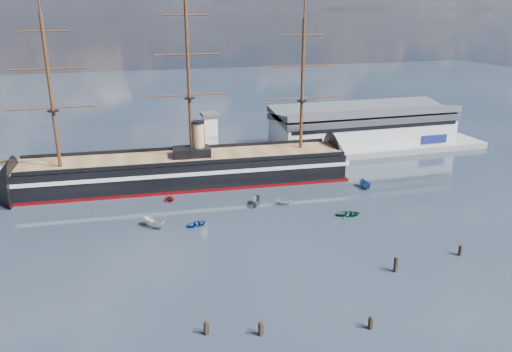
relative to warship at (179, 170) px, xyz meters
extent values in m
plane|color=#1C242C|center=(8.57, -20.00, -4.04)|extent=(600.00, 600.00, 0.00)
cube|color=slate|center=(18.57, 16.00, -4.04)|extent=(180.00, 18.00, 2.00)
cube|color=#B7BABC|center=(66.57, 20.00, 2.96)|extent=(62.00, 20.00, 10.00)
cube|color=#3F4247|center=(66.57, 20.00, 8.56)|extent=(63.00, 21.00, 2.00)
cube|color=silver|center=(11.57, 13.00, 4.96)|extent=(4.00, 4.00, 14.00)
cube|color=#3F4247|center=(11.57, 13.00, 12.46)|extent=(5.00, 5.00, 1.00)
cube|color=black|center=(1.73, 0.00, -0.04)|extent=(88.89, 21.97, 7.00)
cube|color=silver|center=(1.73, 0.00, 1.16)|extent=(90.90, 22.35, 1.00)
cube|color=#540306|center=(1.73, 0.00, -3.69)|extent=(90.90, 22.31, 0.90)
cone|color=black|center=(-44.77, 0.00, -0.34)|extent=(15.04, 16.60, 15.68)
cone|color=black|center=(48.23, 0.00, -0.34)|extent=(12.04, 16.39, 15.68)
cube|color=brown|center=(1.73, 0.00, 3.56)|extent=(88.80, 20.69, 0.40)
cube|color=black|center=(3.73, 0.00, 4.96)|extent=(10.39, 6.67, 2.50)
cylinder|color=tan|center=(5.73, 0.00, 8.46)|extent=(3.20, 3.20, 9.00)
cylinder|color=#381E0F|center=(-30.27, 0.00, 22.76)|extent=(0.90, 0.90, 38.00)
cylinder|color=#381E0F|center=(3.73, 0.00, 24.76)|extent=(0.90, 0.90, 42.00)
cylinder|color=#381E0F|center=(35.73, 0.00, 21.76)|extent=(0.90, 0.90, 36.00)
imported|color=beige|center=(-9.48, -27.56, -4.04)|extent=(7.44, 6.48, 2.91)
imported|color=navy|center=(-0.21, -29.15, -4.04)|extent=(1.91, 3.11, 1.36)
imported|color=#525E68|center=(15.87, -21.40, -4.04)|extent=(6.76, 4.27, 2.54)
imported|color=maroon|center=(-4.33, -12.36, -4.04)|extent=(5.96, 5.31, 2.06)
imported|color=#184332|center=(34.95, -33.72, -4.04)|extent=(2.10, 3.54, 1.54)
imported|color=#335689|center=(47.95, -17.55, -4.04)|extent=(6.25, 2.34, 2.49)
imported|color=gray|center=(22.29, -23.07, -4.04)|extent=(1.91, 4.73, 1.86)
cylinder|color=black|center=(-6.06, -68.69, -4.04)|extent=(0.64, 0.64, 2.97)
cylinder|color=black|center=(18.11, -74.40, -4.04)|extent=(0.64, 0.64, 2.86)
cylinder|color=black|center=(31.13, -60.10, -4.04)|extent=(0.64, 0.64, 3.69)
cylinder|color=black|center=(46.83, -58.06, -4.04)|extent=(0.64, 0.64, 2.88)
cylinder|color=black|center=(1.66, -71.20, -4.04)|extent=(0.64, 0.64, 3.03)
camera|label=1|loc=(-16.85, -131.27, 42.09)|focal=35.00mm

